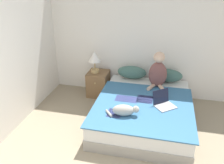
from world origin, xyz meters
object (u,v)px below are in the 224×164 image
(bed, at_px, (144,111))
(table_lamp, at_px, (95,58))
(pillow_near, at_px, (132,72))
(pillow_far, at_px, (167,75))
(laptop_open, at_px, (164,103))
(person_sitting, at_px, (158,72))
(cat_tabby, at_px, (125,110))
(nightstand, at_px, (98,83))

(bed, height_order, table_lamp, table_lamp)
(bed, bearing_deg, pillow_near, 112.40)
(pillow_near, height_order, pillow_far, same)
(pillow_near, xyz_separation_m, laptop_open, (0.71, -1.01, -0.08))
(bed, xyz_separation_m, person_sitting, (0.18, 0.61, 0.54))
(pillow_near, relative_size, cat_tabby, 1.11)
(pillow_far, height_order, person_sitting, person_sitting)
(laptop_open, bearing_deg, cat_tabby, 176.23)
(cat_tabby, xyz_separation_m, nightstand, (-0.83, 1.37, -0.26))
(pillow_near, bearing_deg, nightstand, -173.81)
(bed, xyz_separation_m, table_lamp, (-1.15, 0.78, 0.65))
(person_sitting, height_order, laptop_open, person_sitting)
(pillow_near, height_order, cat_tabby, pillow_near)
(pillow_near, distance_m, nightstand, 0.79)
(nightstand, relative_size, table_lamp, 1.14)
(bed, height_order, cat_tabby, cat_tabby)
(pillow_near, xyz_separation_m, pillow_far, (0.73, 0.00, 0.00))
(cat_tabby, distance_m, table_lamp, 1.64)
(bed, bearing_deg, pillow_far, 67.56)
(bed, relative_size, nightstand, 3.86)
(person_sitting, height_order, cat_tabby, person_sitting)
(cat_tabby, relative_size, laptop_open, 1.26)
(pillow_near, distance_m, laptop_open, 1.24)
(cat_tabby, xyz_separation_m, table_lamp, (-0.89, 1.34, 0.33))
(pillow_near, distance_m, person_sitting, 0.64)
(cat_tabby, distance_m, nightstand, 1.62)
(laptop_open, bearing_deg, pillow_near, 85.36)
(pillow_far, height_order, nightstand, pillow_far)
(bed, relative_size, laptop_open, 4.74)
(bed, bearing_deg, laptop_open, -19.64)
(bed, height_order, pillow_near, pillow_near)
(pillow_far, xyz_separation_m, person_sitting, (-0.19, -0.28, 0.18))
(pillow_far, xyz_separation_m, laptop_open, (-0.03, -1.01, -0.08))
(cat_tabby, bearing_deg, laptop_open, 27.27)
(cat_tabby, bearing_deg, bed, 56.20)
(pillow_far, distance_m, table_lamp, 1.55)
(laptop_open, bearing_deg, nightstand, 107.40)
(bed, distance_m, person_sitting, 0.83)
(cat_tabby, bearing_deg, table_lamp, 115.13)
(pillow_far, height_order, laptop_open, pillow_far)
(person_sitting, xyz_separation_m, nightstand, (-1.27, 0.20, -0.49))
(person_sitting, xyz_separation_m, table_lamp, (-1.33, 0.18, 0.11))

